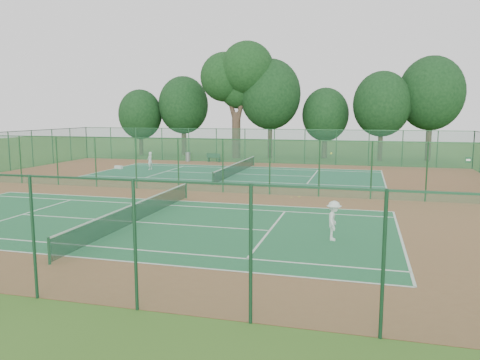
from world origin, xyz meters
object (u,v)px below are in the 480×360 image
Objects in this scene: player_near at (334,221)px; bench at (214,158)px; big_tree at (237,76)px; player_far at (150,161)px; trash_bin at (188,157)px; kit_bag at (119,167)px.

player_near is 1.06× the size of bench.
player_far is at bearing -110.04° from big_tree.
bench is (2.88, -0.07, -0.00)m from trash_bin.
big_tree is at bearing 168.64° from player_far.
big_tree reaches higher than player_near.
trash_bin is 10.81m from big_tree.
player_far is at bearing 17.59° from kit_bag.
player_near reaches higher than bench.
big_tree is (-12.79, 32.53, 8.29)m from player_near.
player_near is 30.71m from bench.
player_near is at bearing 50.34° from player_far.
big_tree reaches higher than trash_bin.
bench is at bearing 65.38° from kit_bag.
player_near is 2.06× the size of kit_bag.
kit_bag is (-20.60, 19.57, -0.67)m from player_near.
big_tree reaches higher than kit_bag.
player_near is 26.31m from player_far.
trash_bin is 1.22× the size of kit_bag.
player_near is 28.42m from kit_bag.
player_near is 1.69× the size of trash_bin.
player_far is 7.80m from trash_bin.
trash_bin reaches higher than bench.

